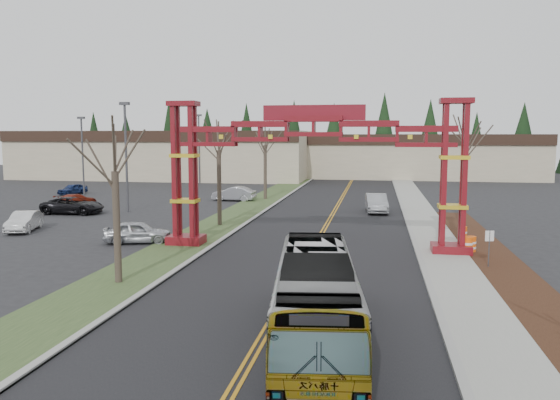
% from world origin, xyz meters
% --- Properties ---
extents(ground, '(200.00, 200.00, 0.00)m').
position_xyz_m(ground, '(0.00, 0.00, 0.00)').
color(ground, black).
rests_on(ground, ground).
extents(road, '(12.00, 110.00, 0.02)m').
position_xyz_m(road, '(0.00, 25.00, 0.01)').
color(road, black).
rests_on(road, ground).
extents(lane_line_left, '(0.12, 100.00, 0.01)m').
position_xyz_m(lane_line_left, '(-0.12, 25.00, 0.03)').
color(lane_line_left, '#C38317').
rests_on(lane_line_left, road).
extents(lane_line_right, '(0.12, 100.00, 0.01)m').
position_xyz_m(lane_line_right, '(0.12, 25.00, 0.03)').
color(lane_line_right, '#C38317').
rests_on(lane_line_right, road).
extents(curb_right, '(0.30, 110.00, 0.15)m').
position_xyz_m(curb_right, '(6.15, 25.00, 0.07)').
color(curb_right, '#979792').
rests_on(curb_right, ground).
extents(sidewalk_right, '(2.60, 110.00, 0.14)m').
position_xyz_m(sidewalk_right, '(7.60, 25.00, 0.08)').
color(sidewalk_right, gray).
rests_on(sidewalk_right, ground).
extents(landscape_strip, '(2.60, 50.00, 0.12)m').
position_xyz_m(landscape_strip, '(10.20, 10.00, 0.06)').
color(landscape_strip, black).
rests_on(landscape_strip, ground).
extents(grass_median, '(4.00, 110.00, 0.08)m').
position_xyz_m(grass_median, '(-8.00, 25.00, 0.04)').
color(grass_median, '#2C4321').
rests_on(grass_median, ground).
extents(curb_left, '(0.30, 110.00, 0.15)m').
position_xyz_m(curb_left, '(-6.15, 25.00, 0.07)').
color(curb_left, '#979792').
rests_on(curb_left, ground).
extents(gateway_arch, '(18.20, 1.60, 8.90)m').
position_xyz_m(gateway_arch, '(0.00, 18.00, 5.98)').
color(gateway_arch, maroon).
rests_on(gateway_arch, ground).
extents(retail_building_west, '(46.00, 22.30, 7.50)m').
position_xyz_m(retail_building_west, '(-30.00, 71.96, 3.76)').
color(retail_building_west, tan).
rests_on(retail_building_west, ground).
extents(retail_building_east, '(38.00, 20.30, 7.00)m').
position_xyz_m(retail_building_east, '(10.00, 79.95, 3.51)').
color(retail_building_east, tan).
rests_on(retail_building_east, ground).
extents(conifer_treeline, '(116.10, 5.60, 13.00)m').
position_xyz_m(conifer_treeline, '(0.25, 92.00, 6.49)').
color(conifer_treeline, black).
rests_on(conifer_treeline, ground).
extents(transit_bus, '(3.78, 10.88, 2.97)m').
position_xyz_m(transit_bus, '(1.80, 3.34, 1.48)').
color(transit_bus, '#9D9FA4').
rests_on(transit_bus, ground).
extents(silver_sedan, '(2.18, 5.16, 1.66)m').
position_xyz_m(silver_sedan, '(3.72, 34.76, 0.83)').
color(silver_sedan, '#A5A8AD').
rests_on(silver_sedan, ground).
extents(parked_car_near_a, '(4.52, 2.83, 1.43)m').
position_xyz_m(parked_car_near_a, '(-11.22, 18.00, 0.72)').
color(parked_car_near_a, '#B4B7BD').
rests_on(parked_car_near_a, ground).
extents(parked_car_near_b, '(2.67, 4.51, 1.40)m').
position_xyz_m(parked_car_near_b, '(-21.13, 20.68, 0.70)').
color(parked_car_near_b, silver).
rests_on(parked_car_near_b, ground).
extents(parked_car_near_c, '(5.43, 2.73, 1.48)m').
position_xyz_m(parked_car_near_c, '(-22.44, 29.28, 0.74)').
color(parked_car_near_c, black).
rests_on(parked_car_near_c, ground).
extents(parked_car_mid_a, '(2.97, 4.52, 1.22)m').
position_xyz_m(parked_car_mid_a, '(-24.87, 33.98, 0.61)').
color(parked_car_mid_a, maroon).
rests_on(parked_car_mid_a, ground).
extents(parked_car_mid_b, '(2.42, 3.93, 1.25)m').
position_xyz_m(parked_car_mid_b, '(-31.15, 43.82, 0.62)').
color(parked_car_mid_b, navy).
rests_on(parked_car_mid_b, ground).
extents(parked_car_far_a, '(4.67, 2.00, 1.50)m').
position_xyz_m(parked_car_far_a, '(-11.00, 40.93, 0.75)').
color(parked_car_far_a, '#A8A9B0').
rests_on(parked_car_far_a, ground).
extents(bare_tree_median_near, '(3.27, 3.27, 7.35)m').
position_xyz_m(bare_tree_median_near, '(-8.00, 8.87, 5.17)').
color(bare_tree_median_near, '#382D26').
rests_on(bare_tree_median_near, ground).
extents(bare_tree_median_mid, '(3.28, 3.28, 7.87)m').
position_xyz_m(bare_tree_median_mid, '(-8.00, 25.43, 5.67)').
color(bare_tree_median_mid, '#382D26').
rests_on(bare_tree_median_mid, ground).
extents(bare_tree_median_far, '(3.48, 3.48, 8.12)m').
position_xyz_m(bare_tree_median_far, '(-8.00, 42.67, 5.79)').
color(bare_tree_median_far, '#382D26').
rests_on(bare_tree_median_far, ground).
extents(bare_tree_right_far, '(3.32, 3.32, 8.44)m').
position_xyz_m(bare_tree_right_far, '(10.00, 27.50, 6.20)').
color(bare_tree_right_far, '#382D26').
rests_on(bare_tree_right_far, ground).
extents(light_pole_near, '(0.84, 0.42, 9.74)m').
position_xyz_m(light_pole_near, '(-18.24, 31.22, 5.64)').
color(light_pole_near, '#3F3F44').
rests_on(light_pole_near, ground).
extents(light_pole_mid, '(0.77, 0.39, 8.89)m').
position_xyz_m(light_pole_mid, '(-28.85, 42.36, 5.15)').
color(light_pole_mid, '#3F3F44').
rests_on(light_pole_mid, ground).
extents(light_pole_far, '(0.85, 0.43, 9.80)m').
position_xyz_m(light_pole_far, '(-21.41, 60.93, 5.67)').
color(light_pole_far, '#3F3F44').
rests_on(light_pole_far, ground).
extents(street_sign, '(0.45, 0.13, 1.99)m').
position_xyz_m(street_sign, '(9.45, 14.79, 1.43)').
color(street_sign, '#3F3F44').
rests_on(street_sign, ground).
extents(barrel_south, '(0.60, 0.60, 1.11)m').
position_xyz_m(barrel_south, '(8.87, 17.79, 0.55)').
color(barrel_south, '#F75A0D').
rests_on(barrel_south, ground).
extents(barrel_mid, '(0.54, 0.54, 1.01)m').
position_xyz_m(barrel_mid, '(9.20, 18.51, 0.50)').
color(barrel_mid, '#F75A0D').
rests_on(barrel_mid, ground).
extents(barrel_north, '(0.57, 0.57, 1.06)m').
position_xyz_m(barrel_north, '(9.17, 21.70, 0.53)').
color(barrel_north, '#F75A0D').
rests_on(barrel_north, ground).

